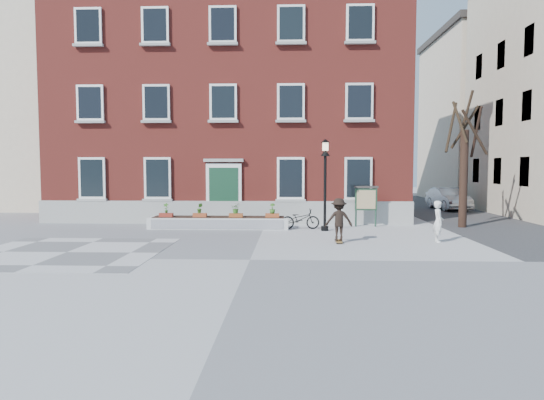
{
  "coord_description": "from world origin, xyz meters",
  "views": [
    {
      "loc": [
        1.2,
        -14.16,
        2.77
      ],
      "look_at": [
        0.5,
        4.0,
        1.5
      ],
      "focal_mm": 32.0,
      "sensor_mm": 36.0,
      "label": 1
    }
  ],
  "objects_px": {
    "lamp_post": "(325,172)",
    "skateboarder": "(339,220)",
    "parked_car": "(448,199)",
    "bicycle": "(300,219)",
    "bystander": "(438,222)",
    "notice_board": "(366,199)"
  },
  "relations": [
    {
      "from": "notice_board",
      "to": "skateboarder",
      "type": "xyz_separation_m",
      "value": [
        -1.71,
        -4.77,
        -0.42
      ]
    },
    {
      "from": "lamp_post",
      "to": "skateboarder",
      "type": "height_order",
      "value": "lamp_post"
    },
    {
      "from": "bicycle",
      "to": "notice_board",
      "type": "xyz_separation_m",
      "value": [
        3.03,
        1.01,
        0.82
      ]
    },
    {
      "from": "parked_car",
      "to": "lamp_post",
      "type": "distance_m",
      "value": 13.57
    },
    {
      "from": "parked_car",
      "to": "bystander",
      "type": "distance_m",
      "value": 14.19
    },
    {
      "from": "bystander",
      "to": "lamp_post",
      "type": "relative_size",
      "value": 0.39
    },
    {
      "from": "parked_car",
      "to": "notice_board",
      "type": "bearing_deg",
      "value": -130.52
    },
    {
      "from": "bicycle",
      "to": "lamp_post",
      "type": "xyz_separation_m",
      "value": [
        1.05,
        -0.5,
        2.09
      ]
    },
    {
      "from": "lamp_post",
      "to": "bystander",
      "type": "bearing_deg",
      "value": -37.97
    },
    {
      "from": "skateboarder",
      "to": "bicycle",
      "type": "bearing_deg",
      "value": 109.3
    },
    {
      "from": "skateboarder",
      "to": "bystander",
      "type": "bearing_deg",
      "value": 3.59
    },
    {
      "from": "lamp_post",
      "to": "skateboarder",
      "type": "bearing_deg",
      "value": -85.23
    },
    {
      "from": "lamp_post",
      "to": "skateboarder",
      "type": "distance_m",
      "value": 3.69
    },
    {
      "from": "bystander",
      "to": "skateboarder",
      "type": "distance_m",
      "value": 3.63
    },
    {
      "from": "lamp_post",
      "to": "skateboarder",
      "type": "xyz_separation_m",
      "value": [
        0.27,
        -3.27,
        -1.7
      ]
    },
    {
      "from": "lamp_post",
      "to": "skateboarder",
      "type": "relative_size",
      "value": 2.43
    },
    {
      "from": "bicycle",
      "to": "skateboarder",
      "type": "xyz_separation_m",
      "value": [
        1.32,
        -3.77,
        0.39
      ]
    },
    {
      "from": "notice_board",
      "to": "lamp_post",
      "type": "bearing_deg",
      "value": -142.81
    },
    {
      "from": "bystander",
      "to": "lamp_post",
      "type": "bearing_deg",
      "value": 56.28
    },
    {
      "from": "parked_car",
      "to": "notice_board",
      "type": "height_order",
      "value": "notice_board"
    },
    {
      "from": "bicycle",
      "to": "bystander",
      "type": "bearing_deg",
      "value": -131.39
    },
    {
      "from": "parked_car",
      "to": "notice_board",
      "type": "xyz_separation_m",
      "value": [
        -6.58,
        -8.86,
        0.56
      ]
    }
  ]
}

